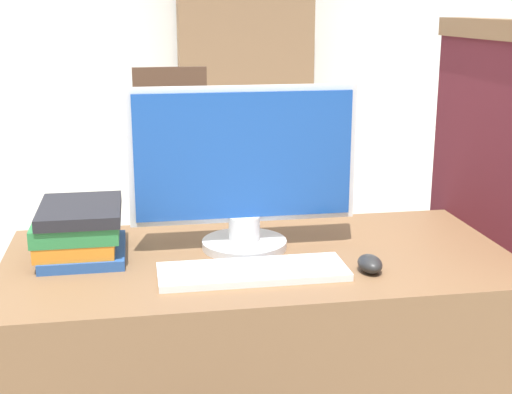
# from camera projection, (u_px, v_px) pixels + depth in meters

# --- Properties ---
(wall_back) EXTENTS (12.00, 0.06, 2.80)m
(wall_back) POSITION_uv_depth(u_px,v_px,m) (158.00, 0.00, 7.28)
(wall_back) COLOR white
(wall_back) RESTS_ON ground_plane
(carrel_divider) EXTENTS (0.07, 0.70, 1.31)m
(carrel_divider) POSITION_uv_depth(u_px,v_px,m) (490.00, 272.00, 1.88)
(carrel_divider) COLOR #5B1E28
(carrel_divider) RESTS_ON ground_plane
(monitor) EXTENTS (0.55, 0.21, 0.40)m
(monitor) POSITION_uv_depth(u_px,v_px,m) (244.00, 169.00, 1.71)
(monitor) COLOR silver
(monitor) RESTS_ON desk
(keyboard) EXTENTS (0.42, 0.15, 0.02)m
(keyboard) POSITION_uv_depth(u_px,v_px,m) (253.00, 272.00, 1.58)
(keyboard) COLOR white
(keyboard) RESTS_ON desk
(mouse) EXTENTS (0.05, 0.08, 0.04)m
(mouse) POSITION_uv_depth(u_px,v_px,m) (370.00, 264.00, 1.59)
(mouse) COLOR #262626
(mouse) RESTS_ON desk
(book_stack) EXTENTS (0.21, 0.24, 0.13)m
(book_stack) POSITION_uv_depth(u_px,v_px,m) (79.00, 231.00, 1.68)
(book_stack) COLOR #285199
(book_stack) RESTS_ON desk
(far_chair) EXTENTS (0.44, 0.44, 0.99)m
(far_chair) POSITION_uv_depth(u_px,v_px,m) (173.00, 145.00, 4.22)
(far_chair) COLOR #4C3323
(far_chair) RESTS_ON ground_plane
(bookshelf_far) EXTENTS (1.38, 0.32, 1.96)m
(bookshelf_far) POSITION_uv_depth(u_px,v_px,m) (246.00, 42.00, 7.30)
(bookshelf_far) COLOR #846042
(bookshelf_far) RESTS_ON ground_plane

